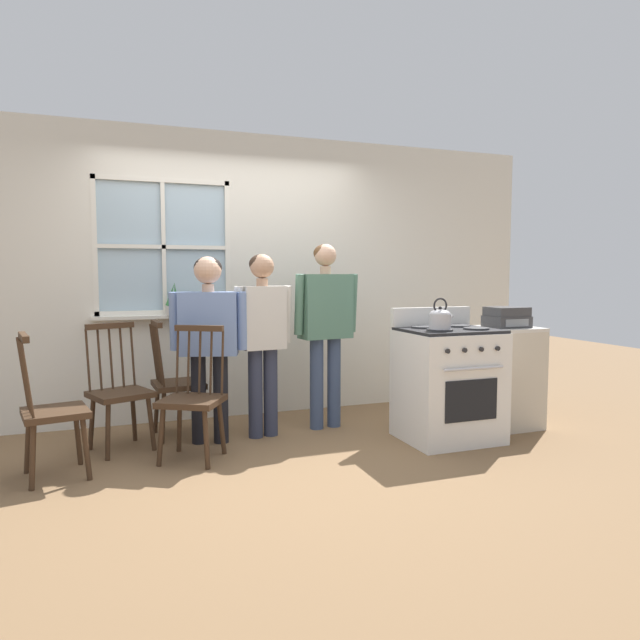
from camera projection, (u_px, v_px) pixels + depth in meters
The scene contains 14 objects.
ground_plane at pixel (272, 458), 4.25m from camera, with size 16.00×16.00×0.00m, color brown.
wall_back at pixel (237, 278), 5.46m from camera, with size 6.40×0.16×2.70m.
chair_by_window at pixel (52, 412), 3.82m from camera, with size 0.48×0.49×0.99m.
chair_near_wall at pixel (119, 393), 4.43m from camera, with size 0.54×0.53×0.99m.
chair_center_cluster at pixel (176, 384), 4.79m from camera, with size 0.43×0.45×0.99m.
chair_near_stove at pixel (193, 400), 4.20m from camera, with size 0.56×0.56×0.99m.
person_elderly_left at pixel (209, 329), 4.57m from camera, with size 0.62×0.33×1.51m.
person_teen_center at pixel (263, 328), 4.75m from camera, with size 0.52×0.25×1.54m.
person_adult_right at pixel (325, 317), 5.03m from camera, with size 0.62×0.27×1.63m.
stove at pixel (448, 383), 4.70m from camera, with size 0.76×0.68×1.08m.
kettle at pixel (440, 318), 4.48m from camera, with size 0.21×0.17×0.25m.
potted_plant at pixel (174, 305), 5.19m from camera, with size 0.15×0.15×0.31m.
side_counter at pixel (504, 377), 5.11m from camera, with size 0.55×0.50×0.90m.
stereo at pixel (507, 317), 5.04m from camera, with size 0.34×0.29×0.18m.
Camera 1 is at (-1.10, -4.02, 1.37)m, focal length 32.00 mm.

